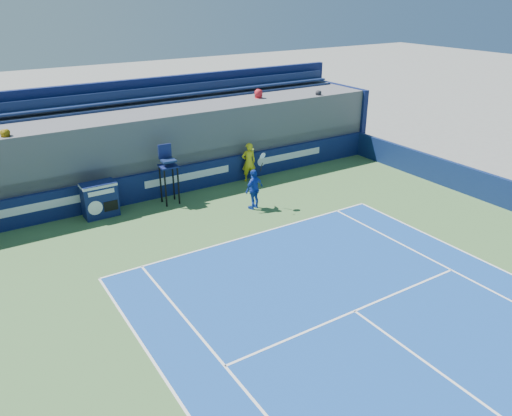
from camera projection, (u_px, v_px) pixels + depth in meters
ball_person at (249, 162)px, 22.88m from camera, size 0.75×0.58×1.82m
back_hoarding at (188, 178)px, 21.84m from camera, size 20.40×0.21×1.20m
match_clock at (100, 199)px, 19.34m from camera, size 1.33×0.75×1.40m
umpire_chair at (168, 168)px, 20.26m from camera, size 0.73×0.73×2.48m
tennis_player at (254, 189)px, 19.99m from camera, size 1.05×0.68×2.57m
stadium_seating at (167, 140)px, 22.93m from camera, size 21.00×4.05×4.40m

